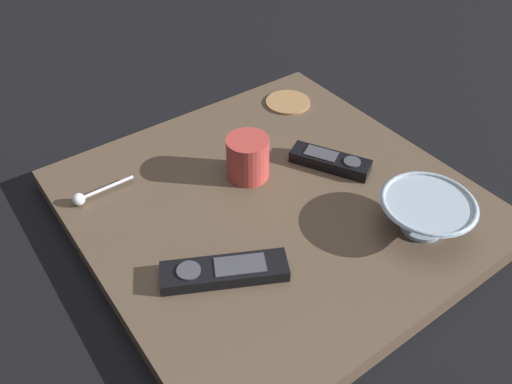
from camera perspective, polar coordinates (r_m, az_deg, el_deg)
The scene contains 8 objects.
ground_plane at distance 0.94m, azimuth 1.87°, elevation -2.33°, with size 6.00×6.00×0.00m, color black.
table at distance 0.92m, azimuth 1.90°, elevation -1.48°, with size 0.65×0.65×0.04m.
cereal_bowl at distance 0.87m, azimuth 18.41°, elevation -2.25°, with size 0.16×0.16×0.06m.
coffee_mug at distance 0.93m, azimuth -1.11°, elevation 3.77°, with size 0.08×0.08×0.08m.
teaspoon at distance 0.94m, azimuth -18.53°, elevation -0.49°, with size 0.02×0.12×0.02m.
tv_remote_near at distance 0.78m, azimuth -3.57°, elevation -8.83°, with size 0.13×0.20×0.02m.
tv_remote_far at distance 0.98m, azimuth 8.31°, elevation 3.44°, with size 0.15×0.11×0.03m.
drink_coaster at distance 1.16m, azimuth 3.59°, elevation 9.98°, with size 0.10×0.10×0.01m.
Camera 1 is at (0.52, -0.42, 0.65)m, focal length 35.80 mm.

